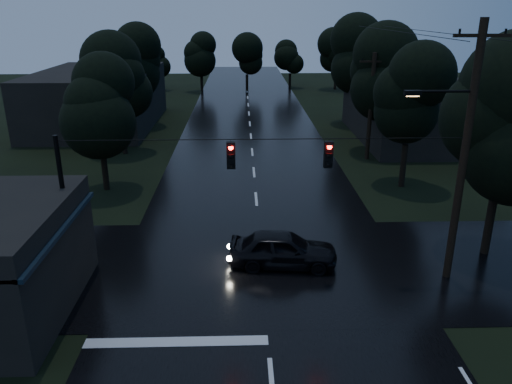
{
  "coord_description": "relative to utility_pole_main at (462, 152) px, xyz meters",
  "views": [
    {
      "loc": [
        -0.81,
        -6.68,
        10.25
      ],
      "look_at": [
        -0.22,
        13.06,
        2.99
      ],
      "focal_mm": 35.0,
      "sensor_mm": 36.0,
      "label": 1
    }
  ],
  "objects": [
    {
      "name": "main_road",
      "position": [
        -7.41,
        19.0,
        -5.26
      ],
      "size": [
        12.0,
        120.0,
        0.02
      ],
      "primitive_type": "cube",
      "color": "black",
      "rests_on": "ground"
    },
    {
      "name": "cross_street",
      "position": [
        -7.41,
        1.0,
        -5.26
      ],
      "size": [
        60.0,
        9.0,
        0.02
      ],
      "primitive_type": "cube",
      "color": "black",
      "rests_on": "ground"
    },
    {
      "name": "building_far_right",
      "position": [
        6.59,
        23.0,
        -3.06
      ],
      "size": [
        10.0,
        14.0,
        4.4
      ],
      "primitive_type": "cube",
      "color": "black",
      "rests_on": "ground"
    },
    {
      "name": "building_far_left",
      "position": [
        -21.41,
        29.0,
        -2.76
      ],
      "size": [
        10.0,
        16.0,
        5.0
      ],
      "primitive_type": "cube",
      "color": "black",
      "rests_on": "ground"
    },
    {
      "name": "utility_pole_main",
      "position": [
        0.0,
        0.0,
        0.0
      ],
      "size": [
        3.5,
        0.3,
        10.0
      ],
      "color": "black",
      "rests_on": "ground"
    },
    {
      "name": "utility_pole_far",
      "position": [
        0.89,
        17.0,
        -1.38
      ],
      "size": [
        2.0,
        0.3,
        7.5
      ],
      "color": "black",
      "rests_on": "ground"
    },
    {
      "name": "anchor_pole_left",
      "position": [
        -14.91,
        0.0,
        -2.26
      ],
      "size": [
        0.18,
        0.18,
        6.0
      ],
      "primitive_type": "cylinder",
      "color": "black",
      "rests_on": "ground"
    },
    {
      "name": "span_signals",
      "position": [
        -6.85,
        -0.01,
        -0.01
      ],
      "size": [
        15.0,
        0.37,
        1.12
      ],
      "color": "black",
      "rests_on": "ground"
    },
    {
      "name": "tree_corner_near",
      "position": [
        2.59,
        2.0,
        0.74
      ],
      "size": [
        4.48,
        4.48,
        9.44
      ],
      "color": "black",
      "rests_on": "ground"
    },
    {
      "name": "tree_left_a",
      "position": [
        -16.41,
        11.0,
        -0.02
      ],
      "size": [
        3.92,
        3.92,
        8.26
      ],
      "color": "black",
      "rests_on": "ground"
    },
    {
      "name": "tree_left_b",
      "position": [
        -17.01,
        19.0,
        0.36
      ],
      "size": [
        4.2,
        4.2,
        8.85
      ],
      "color": "black",
      "rests_on": "ground"
    },
    {
      "name": "tree_left_c",
      "position": [
        -17.61,
        29.0,
        0.74
      ],
      "size": [
        4.48,
        4.48,
        9.44
      ],
      "color": "black",
      "rests_on": "ground"
    },
    {
      "name": "tree_right_a",
      "position": [
        1.59,
        11.0,
        0.36
      ],
      "size": [
        4.2,
        4.2,
        8.85
      ],
      "color": "black",
      "rests_on": "ground"
    },
    {
      "name": "tree_right_b",
      "position": [
        2.19,
        19.0,
        0.74
      ],
      "size": [
        4.48,
        4.48,
        9.44
      ],
      "color": "black",
      "rests_on": "ground"
    },
    {
      "name": "tree_right_c",
      "position": [
        2.79,
        29.0,
        1.11
      ],
      "size": [
        4.76,
        4.76,
        10.03
      ],
      "color": "black",
      "rests_on": "ground"
    },
    {
      "name": "car",
      "position": [
        -6.52,
        1.13,
        -4.49
      ],
      "size": [
        4.69,
        2.26,
        1.55
      ],
      "primitive_type": "imported",
      "rotation": [
        0.0,
        0.0,
        1.47
      ],
      "color": "black",
      "rests_on": "ground"
    }
  ]
}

